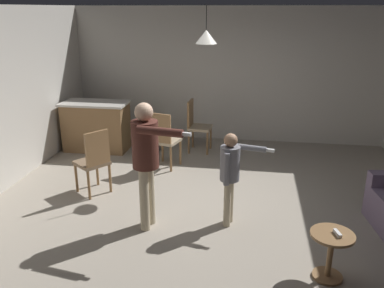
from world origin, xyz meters
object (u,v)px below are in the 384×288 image
spare_remote_on_table (337,233)px  person_child (231,169)px  potted_plant_corner (154,133)px  dining_chair_centre_back (94,160)px  person_adult (146,153)px  dining_chair_by_counter (196,124)px  dining_chair_near_wall (164,138)px  kitchen_counter (96,126)px  side_table_by_couch (331,250)px

spare_remote_on_table → person_child: bearing=139.8°
person_child → potted_plant_corner: person_child is taller
dining_chair_centre_back → potted_plant_corner: dining_chair_centre_back is taller
person_adult → potted_plant_corner: bearing=-158.3°
dining_chair_by_counter → dining_chair_near_wall: same height
kitchen_counter → dining_chair_by_counter: 1.94m
person_adult → person_child: bearing=111.5°
dining_chair_by_counter → potted_plant_corner: bearing=-81.0°
potted_plant_corner → dining_chair_near_wall: bearing=-65.5°
person_child → kitchen_counter: bearing=-119.5°
kitchen_counter → dining_chair_centre_back: bearing=-69.0°
dining_chair_by_counter → potted_plant_corner: (-0.81, -0.08, -0.20)m
dining_chair_near_wall → dining_chair_centre_back: bearing=-108.4°
kitchen_counter → potted_plant_corner: kitchen_counter is taller
kitchen_counter → potted_plant_corner: size_ratio=2.00×
dining_chair_near_wall → dining_chair_by_counter: bearing=82.4°
kitchen_counter → spare_remote_on_table: 5.18m
side_table_by_couch → person_adult: 2.31m
person_adult → spare_remote_on_table: size_ratio=12.43×
potted_plant_corner → person_child: bearing=-57.9°
kitchen_counter → person_adult: (1.75, -2.70, 0.53)m
person_child → spare_remote_on_table: person_child is taller
dining_chair_near_wall → potted_plant_corner: size_ratio=1.59×
person_child → dining_chair_near_wall: bearing=-132.1°
person_adult → dining_chair_near_wall: (-0.24, 1.96, -0.46)m
person_child → potted_plant_corner: bearing=-135.4°
side_table_by_couch → potted_plant_corner: size_ratio=0.83×
person_adult → potted_plant_corner: (-0.64, 2.83, -0.66)m
person_child → dining_chair_by_counter: (-0.83, 2.69, -0.21)m
kitchen_counter → dining_chair_by_counter: (1.93, 0.21, 0.07)m
dining_chair_near_wall → side_table_by_couch: bearing=-33.1°
side_table_by_couch → person_child: bearing=139.3°
side_table_by_couch → potted_plant_corner: bearing=127.5°
person_adult → spare_remote_on_table: (2.13, -0.73, -0.47)m
dining_chair_near_wall → spare_remote_on_table: (2.37, -2.69, -0.01)m
dining_chair_centre_back → potted_plant_corner: 2.08m
potted_plant_corner → spare_remote_on_table: size_ratio=4.84×
dining_chair_near_wall → dining_chair_centre_back: 1.40m
person_adult → kitchen_counter: bearing=-137.9°
kitchen_counter → side_table_by_couch: size_ratio=2.42×
side_table_by_couch → dining_chair_by_counter: size_ratio=0.52×
side_table_by_couch → potted_plant_corner: (-2.72, 3.55, 0.02)m
dining_chair_by_counter → dining_chair_near_wall: (-0.41, -0.95, 0.00)m
potted_plant_corner → dining_chair_centre_back: bearing=-100.9°
side_table_by_couch → dining_chair_near_wall: (-2.33, 2.67, 0.22)m
potted_plant_corner → spare_remote_on_table: (2.76, -3.56, 0.19)m
side_table_by_couch → person_adult: person_adult is taller
person_child → spare_remote_on_table: (1.12, -0.95, -0.22)m
kitchen_counter → potted_plant_corner: 1.13m
side_table_by_couch → person_child: (-1.08, 0.93, 0.43)m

